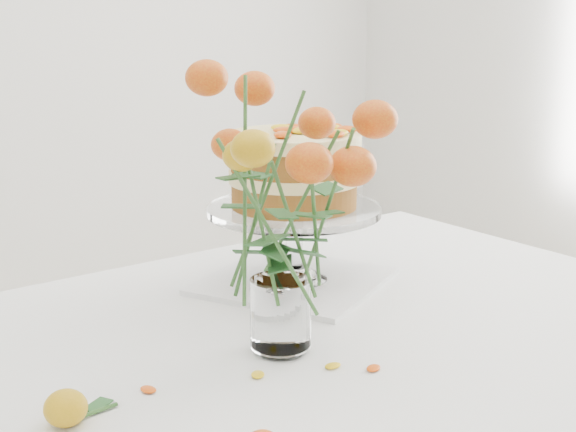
% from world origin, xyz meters
% --- Properties ---
extents(table, '(1.43, 0.93, 0.76)m').
position_xyz_m(table, '(0.00, 0.00, 0.67)').
color(table, tan).
rests_on(table, ground).
extents(napkin, '(0.40, 0.40, 0.01)m').
position_xyz_m(napkin, '(0.16, 0.18, 0.76)').
color(napkin, white).
rests_on(napkin, table).
extents(cake_stand, '(0.31, 0.31, 0.28)m').
position_xyz_m(cake_stand, '(0.16, 0.18, 0.95)').
color(cake_stand, white).
rests_on(cake_stand, napkin).
extents(rose_vase, '(0.38, 0.38, 0.44)m').
position_xyz_m(rose_vase, '(-0.05, -0.05, 1.02)').
color(rose_vase, white).
rests_on(rose_vase, table).
extents(loose_rose_near, '(0.09, 0.05, 0.04)m').
position_xyz_m(loose_rose_near, '(-0.38, -0.07, 0.78)').
color(loose_rose_near, gold).
rests_on(loose_rose_near, table).
extents(stray_petal_a, '(0.03, 0.02, 0.00)m').
position_xyz_m(stray_petal_a, '(-0.12, -0.10, 0.76)').
color(stray_petal_a, yellow).
rests_on(stray_petal_a, table).
extents(stray_petal_b, '(0.03, 0.02, 0.00)m').
position_xyz_m(stray_petal_b, '(-0.02, -0.14, 0.76)').
color(stray_petal_b, yellow).
rests_on(stray_petal_b, table).
extents(stray_petal_c, '(0.03, 0.02, 0.00)m').
position_xyz_m(stray_petal_c, '(0.02, -0.18, 0.76)').
color(stray_petal_c, yellow).
rests_on(stray_petal_c, table).
extents(stray_petal_d, '(0.03, 0.02, 0.00)m').
position_xyz_m(stray_petal_d, '(-0.26, -0.05, 0.76)').
color(stray_petal_d, yellow).
rests_on(stray_petal_d, table).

